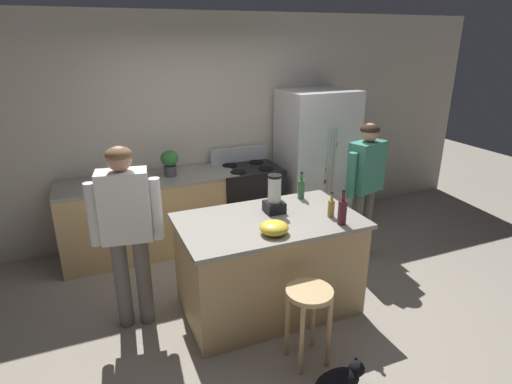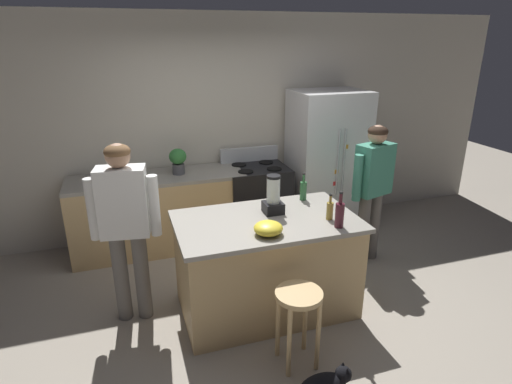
{
  "view_description": "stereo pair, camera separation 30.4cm",
  "coord_description": "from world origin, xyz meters",
  "px_view_note": "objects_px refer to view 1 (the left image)",
  "views": [
    {
      "loc": [
        -1.43,
        -3.09,
        2.42
      ],
      "look_at": [
        0.0,
        0.3,
        1.06
      ],
      "focal_mm": 29.62,
      "sensor_mm": 36.0,
      "label": 1
    },
    {
      "loc": [
        -1.14,
        -3.19,
        2.42
      ],
      "look_at": [
        0.0,
        0.3,
        1.06
      ],
      "focal_mm": 29.62,
      "sensor_mm": 36.0,
      "label": 2
    }
  ],
  "objects_px": {
    "refrigerator": "(315,160)",
    "cat": "(339,381)",
    "bottle_olive_oil": "(301,189)",
    "person_by_island_left": "(126,223)",
    "kitchen_island": "(269,264)",
    "blender_appliance": "(274,197)",
    "bar_stool": "(309,306)",
    "potted_plant": "(170,161)",
    "bottle_wine": "(342,211)",
    "stove_range": "(248,201)",
    "mixing_bowl": "(274,228)",
    "person_by_sink_right": "(365,179)",
    "bottle_vinegar": "(331,208)"
  },
  "relations": [
    {
      "from": "cat",
      "to": "bottle_olive_oil",
      "type": "bearing_deg",
      "value": 72.72
    },
    {
      "from": "cat",
      "to": "bottle_wine",
      "type": "xyz_separation_m",
      "value": [
        0.49,
        0.81,
        0.92
      ]
    },
    {
      "from": "bottle_wine",
      "to": "mixing_bowl",
      "type": "relative_size",
      "value": 1.32
    },
    {
      "from": "bottle_olive_oil",
      "to": "person_by_island_left",
      "type": "bearing_deg",
      "value": -176.79
    },
    {
      "from": "blender_appliance",
      "to": "kitchen_island",
      "type": "bearing_deg",
      "value": -130.61
    },
    {
      "from": "bar_stool",
      "to": "mixing_bowl",
      "type": "height_order",
      "value": "mixing_bowl"
    },
    {
      "from": "kitchen_island",
      "to": "person_by_sink_right",
      "type": "distance_m",
      "value": 1.57
    },
    {
      "from": "kitchen_island",
      "to": "refrigerator",
      "type": "xyz_separation_m",
      "value": [
        1.35,
        1.5,
        0.44
      ]
    },
    {
      "from": "kitchen_island",
      "to": "blender_appliance",
      "type": "distance_m",
      "value": 0.63
    },
    {
      "from": "cat",
      "to": "bar_stool",
      "type": "bearing_deg",
      "value": 96.63
    },
    {
      "from": "refrigerator",
      "to": "person_by_island_left",
      "type": "xyz_separation_m",
      "value": [
        -2.53,
        -1.26,
        0.08
      ]
    },
    {
      "from": "person_by_sink_right",
      "to": "stove_range",
      "type": "bearing_deg",
      "value": 134.52
    },
    {
      "from": "person_by_island_left",
      "to": "bottle_wine",
      "type": "relative_size",
      "value": 5.15
    },
    {
      "from": "kitchen_island",
      "to": "cat",
      "type": "relative_size",
      "value": 3.09
    },
    {
      "from": "person_by_sink_right",
      "to": "cat",
      "type": "bearing_deg",
      "value": -129.43
    },
    {
      "from": "kitchen_island",
      "to": "bottle_wine",
      "type": "relative_size",
      "value": 5.07
    },
    {
      "from": "person_by_sink_right",
      "to": "bar_stool",
      "type": "relative_size",
      "value": 2.44
    },
    {
      "from": "bottle_wine",
      "to": "stove_range",
      "type": "bearing_deg",
      "value": 93.83
    },
    {
      "from": "refrigerator",
      "to": "person_by_island_left",
      "type": "height_order",
      "value": "refrigerator"
    },
    {
      "from": "person_by_sink_right",
      "to": "potted_plant",
      "type": "relative_size",
      "value": 5.21
    },
    {
      "from": "kitchen_island",
      "to": "cat",
      "type": "xyz_separation_m",
      "value": [
        0.04,
        -1.15,
        -0.35
      ]
    },
    {
      "from": "person_by_island_left",
      "to": "bar_stool",
      "type": "bearing_deg",
      "value": -40.4
    },
    {
      "from": "bottle_vinegar",
      "to": "mixing_bowl",
      "type": "xyz_separation_m",
      "value": [
        -0.61,
        -0.12,
        -0.03
      ]
    },
    {
      "from": "bottle_wine",
      "to": "potted_plant",
      "type": "bearing_deg",
      "value": 119.48
    },
    {
      "from": "person_by_island_left",
      "to": "person_by_sink_right",
      "type": "xyz_separation_m",
      "value": [
        2.58,
        0.27,
        -0.04
      ]
    },
    {
      "from": "person_by_sink_right",
      "to": "bottle_vinegar",
      "type": "distance_m",
      "value": 1.11
    },
    {
      "from": "bar_stool",
      "to": "mixing_bowl",
      "type": "xyz_separation_m",
      "value": [
        -0.08,
        0.47,
        0.46
      ]
    },
    {
      "from": "refrigerator",
      "to": "blender_appliance",
      "type": "height_order",
      "value": "refrigerator"
    },
    {
      "from": "person_by_island_left",
      "to": "bottle_vinegar",
      "type": "bearing_deg",
      "value": -13.48
    },
    {
      "from": "kitchen_island",
      "to": "refrigerator",
      "type": "bearing_deg",
      "value": 48.04
    },
    {
      "from": "person_by_sink_right",
      "to": "potted_plant",
      "type": "height_order",
      "value": "person_by_sink_right"
    },
    {
      "from": "kitchen_island",
      "to": "bottle_wine",
      "type": "bearing_deg",
      "value": -32.64
    },
    {
      "from": "bottle_vinegar",
      "to": "bottle_olive_oil",
      "type": "height_order",
      "value": "bottle_olive_oil"
    },
    {
      "from": "cat",
      "to": "bottle_vinegar",
      "type": "bearing_deg",
      "value": 63.48
    },
    {
      "from": "refrigerator",
      "to": "person_by_sink_right",
      "type": "bearing_deg",
      "value": -87.06
    },
    {
      "from": "blender_appliance",
      "to": "bottle_vinegar",
      "type": "distance_m",
      "value": 0.51
    },
    {
      "from": "bar_stool",
      "to": "blender_appliance",
      "type": "relative_size",
      "value": 1.79
    },
    {
      "from": "kitchen_island",
      "to": "bar_stool",
      "type": "height_order",
      "value": "kitchen_island"
    },
    {
      "from": "blender_appliance",
      "to": "person_by_island_left",
      "type": "bearing_deg",
      "value": 174.71
    },
    {
      "from": "blender_appliance",
      "to": "bottle_olive_oil",
      "type": "bearing_deg",
      "value": 28.52
    },
    {
      "from": "refrigerator",
      "to": "cat",
      "type": "xyz_separation_m",
      "value": [
        -1.31,
        -2.65,
        -0.79
      ]
    },
    {
      "from": "stove_range",
      "to": "bottle_olive_oil",
      "type": "bearing_deg",
      "value": -85.38
    },
    {
      "from": "refrigerator",
      "to": "mixing_bowl",
      "type": "distance_m",
      "value": 2.29
    },
    {
      "from": "stove_range",
      "to": "blender_appliance",
      "type": "height_order",
      "value": "blender_appliance"
    },
    {
      "from": "person_by_island_left",
      "to": "bottle_olive_oil",
      "type": "bearing_deg",
      "value": 3.21
    },
    {
      "from": "bottle_vinegar",
      "to": "bottle_olive_oil",
      "type": "bearing_deg",
      "value": 93.14
    },
    {
      "from": "stove_range",
      "to": "bar_stool",
      "type": "height_order",
      "value": "stove_range"
    },
    {
      "from": "bar_stool",
      "to": "potted_plant",
      "type": "xyz_separation_m",
      "value": [
        -0.53,
        2.31,
        0.58
      ]
    },
    {
      "from": "refrigerator",
      "to": "bottle_wine",
      "type": "xyz_separation_m",
      "value": [
        -0.82,
        -1.84,
        0.13
      ]
    },
    {
      "from": "bar_stool",
      "to": "bottle_olive_oil",
      "type": "bearing_deg",
      "value": 65.08
    }
  ]
}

